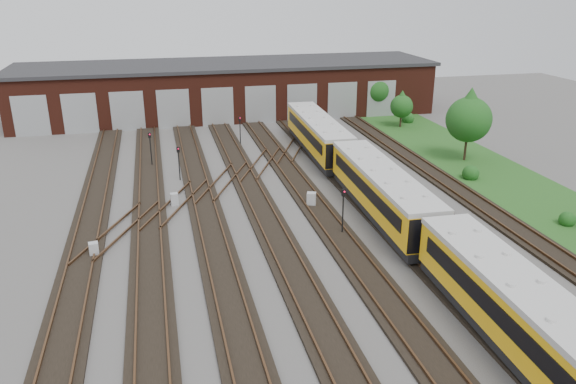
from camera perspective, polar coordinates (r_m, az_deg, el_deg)
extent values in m
plane|color=#43403E|center=(34.82, 2.95, -6.28)|extent=(120.00, 120.00, 0.00)
cube|color=black|center=(33.99, -20.60, -8.24)|extent=(2.40, 70.00, 0.18)
cube|color=#513520|center=(34.03, -21.84, -8.07)|extent=(0.10, 70.00, 0.15)
cube|color=#513520|center=(33.82, -19.42, -7.92)|extent=(0.10, 70.00, 0.15)
cube|color=black|center=(33.63, -13.80, -7.76)|extent=(2.40, 70.00, 0.18)
cube|color=#513520|center=(33.58, -15.05, -7.61)|extent=(0.10, 70.00, 0.15)
cube|color=#513520|center=(33.54, -12.59, -7.42)|extent=(0.10, 70.00, 0.15)
cube|color=black|center=(33.74, -6.96, -7.18)|extent=(2.40, 70.00, 0.18)
cube|color=#513520|center=(33.61, -8.19, -7.04)|extent=(0.10, 70.00, 0.15)
cube|color=#513520|center=(33.73, -5.75, -6.81)|extent=(0.10, 70.00, 0.15)
cube|color=black|center=(34.32, -0.28, -6.50)|extent=(2.40, 70.00, 0.18)
cube|color=#513520|center=(34.11, -1.46, -6.38)|extent=(0.10, 70.00, 0.15)
cube|color=#513520|center=(34.40, 0.89, -6.13)|extent=(0.10, 70.00, 0.15)
cube|color=black|center=(35.35, 6.08, -5.78)|extent=(2.40, 70.00, 0.18)
cube|color=#513520|center=(35.06, 4.98, -5.67)|extent=(0.10, 70.00, 0.15)
cube|color=#513520|center=(35.50, 7.19, -5.41)|extent=(0.10, 70.00, 0.15)
cube|color=black|center=(36.78, 12.00, -5.04)|extent=(2.40, 70.00, 0.18)
cube|color=#513520|center=(36.42, 10.99, -4.94)|extent=(0.10, 70.00, 0.15)
cube|color=#513520|center=(37.01, 13.03, -4.68)|extent=(0.10, 70.00, 0.15)
cube|color=black|center=(38.58, 17.40, -4.31)|extent=(2.40, 70.00, 0.18)
cube|color=#513520|center=(38.16, 16.50, -4.22)|extent=(0.10, 70.00, 0.15)
cube|color=#513520|center=(38.87, 18.35, -3.97)|extent=(0.10, 70.00, 0.15)
cube|color=black|center=(40.69, 22.28, -3.63)|extent=(2.40, 70.00, 0.18)
cube|color=#513520|center=(40.22, 21.48, -3.53)|extent=(0.10, 70.00, 0.15)
cube|color=#513520|center=(41.03, 23.13, -3.30)|extent=(0.10, 70.00, 0.15)
cube|color=#513520|center=(42.66, -11.25, -1.06)|extent=(5.40, 9.62, 0.15)
cube|color=#513520|center=(46.66, -6.60, 1.13)|extent=(5.40, 9.62, 0.15)
cube|color=#513520|center=(50.98, -2.70, 2.95)|extent=(5.40, 9.62, 0.15)
cube|color=#513520|center=(39.07, -16.82, -3.65)|extent=(5.40, 9.62, 0.15)
cube|color=#513520|center=(55.53, 0.58, 4.47)|extent=(5.40, 9.62, 0.15)
cube|color=#491C12|center=(71.45, -6.13, 10.28)|extent=(50.00, 12.00, 6.00)
cube|color=#29292B|center=(70.95, -6.23, 12.78)|extent=(51.00, 12.50, 0.40)
cube|color=#999D9E|center=(66.44, -24.66, 7.03)|extent=(3.60, 0.12, 4.40)
cube|color=#999D9E|center=(65.64, -20.37, 7.48)|extent=(3.60, 0.12, 4.40)
cube|color=#999D9E|center=(65.21, -15.98, 7.89)|extent=(3.60, 0.12, 4.40)
cube|color=#999D9E|center=(65.17, -11.56, 8.26)|extent=(3.60, 0.12, 4.40)
cube|color=#999D9E|center=(65.51, -7.15, 8.58)|extent=(3.60, 0.12, 4.40)
cube|color=#999D9E|center=(66.22, -2.80, 8.84)|extent=(3.60, 0.12, 4.40)
cube|color=#999D9E|center=(67.30, 1.44, 9.05)|extent=(3.60, 0.12, 4.40)
cube|color=#999D9E|center=(68.73, 5.52, 9.21)|extent=(3.60, 0.12, 4.40)
cube|color=#999D9E|center=(70.48, 9.43, 9.32)|extent=(3.60, 0.12, 4.40)
cube|color=#1E4E1A|center=(51.05, 20.58, 1.36)|extent=(8.00, 55.00, 0.05)
cube|color=black|center=(27.99, 22.24, -13.80)|extent=(2.89, 15.51, 0.62)
cube|color=#FDB60D|center=(27.24, 22.66, -11.28)|extent=(3.20, 15.52, 2.26)
cube|color=beige|center=(26.62, 23.04, -8.92)|extent=(3.30, 15.52, 0.31)
cube|color=black|center=(26.42, 20.23, -11.32)|extent=(0.52, 13.58, 0.87)
cube|color=black|center=(27.85, 25.10, -10.33)|extent=(0.52, 13.58, 0.87)
cube|color=black|center=(40.28, 9.40, -1.67)|extent=(2.89, 15.51, 0.62)
cube|color=#FDB60D|center=(39.76, 9.52, 0.25)|extent=(3.20, 15.52, 2.26)
cube|color=beige|center=(39.33, 9.63, 2.00)|extent=(3.30, 15.52, 0.31)
cube|color=black|center=(39.22, 7.68, 0.46)|extent=(0.52, 13.58, 0.87)
cube|color=black|center=(40.16, 11.35, 0.73)|extent=(0.52, 13.58, 0.87)
cube|color=black|center=(54.52, 3.01, 4.55)|extent=(2.89, 15.51, 0.62)
cube|color=#FDB60D|center=(54.14, 3.04, 6.01)|extent=(3.20, 15.52, 2.26)
cube|color=beige|center=(53.83, 3.07, 7.34)|extent=(3.30, 15.52, 0.31)
cube|color=black|center=(53.76, 1.64, 6.21)|extent=(0.52, 13.58, 0.87)
cube|color=black|center=(54.43, 4.44, 6.34)|extent=(0.52, 13.58, 0.87)
cylinder|color=black|center=(47.82, -10.99, 2.58)|extent=(0.09, 0.09, 2.43)
cube|color=black|center=(47.40, -11.11, 4.25)|extent=(0.26, 0.19, 0.46)
sphere|color=red|center=(47.28, -11.11, 4.32)|extent=(0.11, 0.11, 0.11)
cylinder|color=black|center=(51.93, -13.74, 3.95)|extent=(0.10, 0.10, 2.67)
cube|color=black|center=(51.52, -13.89, 5.62)|extent=(0.26, 0.18, 0.48)
sphere|color=red|center=(51.40, -13.90, 5.70)|extent=(0.12, 0.12, 0.12)
cylinder|color=black|center=(57.98, -4.88, 6.05)|extent=(0.09, 0.09, 2.38)
cube|color=black|center=(57.63, -4.92, 7.42)|extent=(0.26, 0.19, 0.46)
sphere|color=red|center=(57.52, -4.91, 7.49)|extent=(0.11, 0.11, 0.11)
cylinder|color=black|center=(36.92, 5.58, -2.38)|extent=(0.09, 0.09, 2.73)
cube|color=black|center=(36.33, 5.67, -0.06)|extent=(0.27, 0.20, 0.47)
sphere|color=red|center=(36.21, 5.72, 0.03)|extent=(0.11, 0.11, 0.11)
cube|color=#B2B4B7|center=(36.20, -19.12, -5.56)|extent=(0.61, 0.53, 0.93)
cube|color=#B2B4B7|center=(42.77, -11.47, -0.72)|extent=(0.60, 0.52, 0.93)
cube|color=#B2B4B7|center=(41.64, 2.39, -0.78)|extent=(0.81, 0.75, 1.09)
cube|color=#B2B4B7|center=(48.82, 6.16, 2.42)|extent=(0.70, 0.59, 1.13)
cube|color=#B2B4B7|center=(42.57, 14.05, -0.91)|extent=(0.78, 0.70, 1.10)
cylinder|color=#322216|center=(71.58, 8.86, 8.41)|extent=(0.22, 0.22, 1.69)
sphere|color=#144815|center=(71.14, 8.96, 10.19)|extent=(3.29, 3.29, 3.29)
cone|color=#144815|center=(70.94, 9.01, 11.12)|extent=(2.82, 2.82, 2.35)
cylinder|color=#322216|center=(65.92, 11.36, 7.04)|extent=(0.22, 0.22, 1.32)
sphere|color=#144815|center=(65.54, 11.47, 8.53)|extent=(2.56, 2.56, 2.56)
cone|color=#144815|center=(65.36, 11.52, 9.31)|extent=(2.19, 2.19, 1.83)
cylinder|color=#322216|center=(54.82, 17.56, 4.15)|extent=(0.22, 0.22, 2.12)
sphere|color=#144815|center=(54.12, 17.89, 7.02)|extent=(4.13, 4.13, 4.13)
cone|color=#144815|center=(53.82, 18.06, 8.54)|extent=(3.54, 3.54, 2.95)
sphere|color=#144815|center=(43.00, 26.54, -2.32)|extent=(1.13, 1.13, 1.13)
sphere|color=#144815|center=(49.82, 18.09, 2.04)|extent=(1.41, 1.41, 1.41)
sphere|color=#144815|center=(68.29, 12.11, 7.50)|extent=(1.44, 1.44, 1.44)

